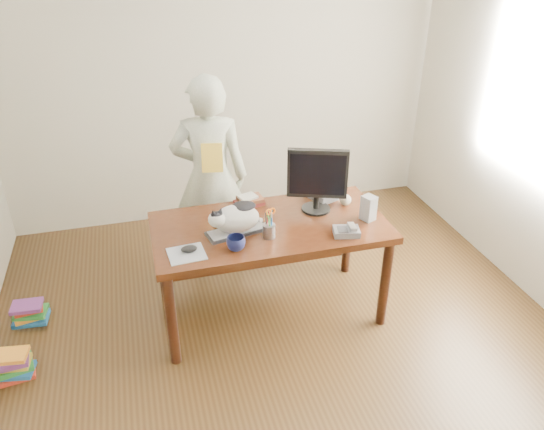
% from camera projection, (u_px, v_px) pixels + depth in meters
% --- Properties ---
extents(room, '(4.50, 4.50, 4.50)m').
position_uv_depth(room, '(299.00, 182.00, 2.82)').
color(room, black).
rests_on(room, ground).
extents(desk, '(1.60, 0.80, 0.75)m').
position_uv_depth(desk, '(267.00, 237.00, 3.76)').
color(desk, black).
rests_on(desk, ground).
extents(keyboard, '(0.43, 0.23, 0.02)m').
position_uv_depth(keyboard, '(237.00, 231.00, 3.52)').
color(keyboard, black).
rests_on(keyboard, desk).
extents(cat, '(0.39, 0.26, 0.22)m').
position_uv_depth(cat, '(235.00, 218.00, 3.46)').
color(cat, silver).
rests_on(cat, keyboard).
extents(monitor, '(0.41, 0.26, 0.47)m').
position_uv_depth(monitor, '(317.00, 177.00, 3.65)').
color(monitor, black).
rests_on(monitor, desk).
extents(pen_cup, '(0.10, 0.10, 0.21)m').
position_uv_depth(pen_cup, '(269.00, 229.00, 3.45)').
color(pen_cup, gray).
rests_on(pen_cup, desk).
extents(mousepad, '(0.24, 0.22, 0.01)m').
position_uv_depth(mousepad, '(187.00, 254.00, 3.30)').
color(mousepad, '#A5A8B1').
rests_on(mousepad, desk).
extents(mouse, '(0.11, 0.07, 0.04)m').
position_uv_depth(mouse, '(189.00, 249.00, 3.31)').
color(mouse, black).
rests_on(mouse, mousepad).
extents(coffee_mug, '(0.17, 0.17, 0.09)m').
position_uv_depth(coffee_mug, '(236.00, 243.00, 3.32)').
color(coffee_mug, black).
rests_on(coffee_mug, desk).
extents(phone, '(0.19, 0.16, 0.08)m').
position_uv_depth(phone, '(347.00, 231.00, 3.49)').
color(phone, slate).
rests_on(phone, desk).
extents(speaker, '(0.11, 0.11, 0.18)m').
position_uv_depth(speaker, '(368.00, 208.00, 3.64)').
color(speaker, '#969699').
rests_on(speaker, desk).
extents(baseball, '(0.08, 0.08, 0.08)m').
position_uv_depth(baseball, '(345.00, 200.00, 3.84)').
color(baseball, white).
rests_on(baseball, desk).
extents(book_stack, '(0.22, 0.19, 0.07)m').
position_uv_depth(book_stack, '(249.00, 201.00, 3.85)').
color(book_stack, '#531716').
rests_on(book_stack, desk).
extents(calculator, '(0.23, 0.26, 0.07)m').
position_uv_depth(calculator, '(322.00, 194.00, 3.95)').
color(calculator, slate).
rests_on(calculator, desk).
extents(person, '(0.66, 0.49, 1.63)m').
position_uv_depth(person, '(210.00, 178.00, 4.12)').
color(person, white).
rests_on(person, ground).
extents(held_book, '(0.17, 0.12, 0.21)m').
position_uv_depth(held_book, '(212.00, 158.00, 3.86)').
color(held_book, gold).
rests_on(held_book, person).
extents(book_pile_a, '(0.27, 0.22, 0.18)m').
position_uv_depth(book_pile_a, '(13.00, 366.00, 3.37)').
color(book_pile_a, '#B32B19').
rests_on(book_pile_a, ground).
extents(book_pile_b, '(0.26, 0.20, 0.15)m').
position_uv_depth(book_pile_b, '(30.00, 313.00, 3.85)').
color(book_pile_b, '#1A5BA1').
rests_on(book_pile_b, ground).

